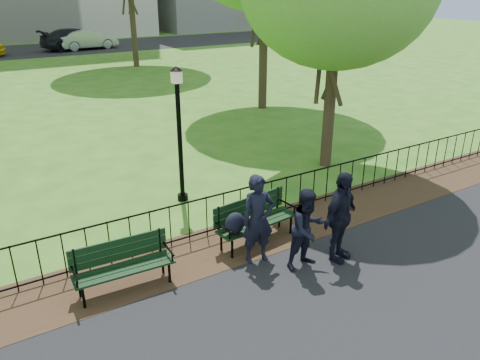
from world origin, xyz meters
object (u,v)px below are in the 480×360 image
park_bench_left_a (122,260)px  person_mid (308,229)px  park_bench_main (246,219)px  sedan_dark (77,39)px  lamppost (179,131)px  person_left (258,219)px  person_right (340,217)px  sedan_silver (87,39)px

park_bench_left_a → person_mid: (3.06, -1.11, 0.23)m
person_mid → park_bench_main: bearing=113.3°
sedan_dark → person_mid: bearing=166.4°
lamppost → sedan_dark: (4.93, 29.80, -0.92)m
person_left → park_bench_left_a: bearing=179.3°
park_bench_left_a → person_right: person_right is taller
lamppost → person_left: bearing=-89.1°
person_mid → person_right: bearing=-13.8°
lamppost → person_right: (1.35, -3.93, -0.85)m
park_bench_left_a → person_mid: 3.27m
park_bench_left_a → park_bench_main: bearing=4.1°
lamppost → sedan_dark: 30.22m
park_bench_left_a → sedan_dark: 33.29m
person_left → person_mid: person_left is taller
park_bench_main → park_bench_left_a: park_bench_main is taller
park_bench_left_a → sedan_silver: sedan_silver is taller
park_bench_left_a → person_right: 3.93m
park_bench_main → sedan_dark: bearing=75.3°
sedan_dark → person_right: bearing=167.6°
person_left → person_right: (1.30, -0.75, 0.02)m
lamppost → person_right: size_ratio=1.82×
person_mid → person_right: size_ratio=0.87×
sedan_silver → sedan_dark: size_ratio=0.84×
sedan_silver → park_bench_left_a: bearing=158.1°
sedan_silver → park_bench_main: bearing=162.4°
person_right → park_bench_left_a: bearing=143.5°
person_mid → sedan_silver: person_mid is taller
person_right → sedan_dark: 33.92m
person_left → sedan_silver: person_left is taller
park_bench_left_a → person_right: size_ratio=0.97×
park_bench_left_a → person_mid: size_ratio=1.11×
lamppost → person_mid: bearing=-79.6°
park_bench_main → person_right: 1.79m
person_left → person_mid: size_ratio=1.12×
park_bench_left_a → person_left: 2.48m
park_bench_left_a → person_mid: person_mid is taller
person_mid → sedan_dark: sedan_dark is taller
park_bench_main → park_bench_left_a: 2.50m
park_bench_main → lamppost: bearing=86.6°
park_bench_main → sedan_silver: 32.61m
lamppost → person_left: 3.29m
park_bench_main → person_right: person_right is taller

